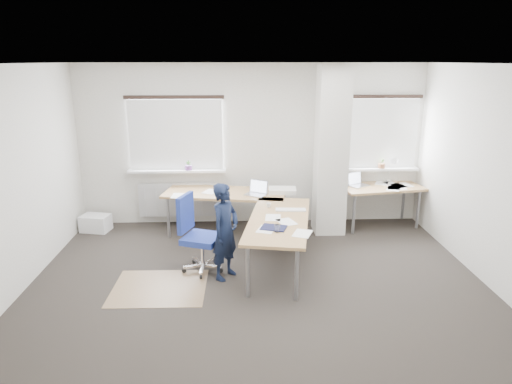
{
  "coord_description": "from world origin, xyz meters",
  "views": [
    {
      "loc": [
        -0.25,
        -5.39,
        2.84
      ],
      "look_at": [
        0.01,
        0.9,
        1.01
      ],
      "focal_mm": 32.0,
      "sensor_mm": 36.0,
      "label": 1
    }
  ],
  "objects_px": {
    "task_chair": "(200,250)",
    "person": "(225,231)",
    "desk_main": "(253,206)",
    "desk_side": "(381,189)"
  },
  "relations": [
    {
      "from": "task_chair",
      "to": "person",
      "type": "xyz_separation_m",
      "value": [
        0.36,
        -0.22,
        0.35
      ]
    },
    {
      "from": "desk_main",
      "to": "task_chair",
      "type": "relative_size",
      "value": 2.74
    },
    {
      "from": "desk_main",
      "to": "person",
      "type": "relative_size",
      "value": 2.27
    },
    {
      "from": "task_chair",
      "to": "person",
      "type": "distance_m",
      "value": 0.55
    },
    {
      "from": "desk_side",
      "to": "task_chair",
      "type": "bearing_deg",
      "value": -161.1
    },
    {
      "from": "desk_side",
      "to": "task_chair",
      "type": "height_order",
      "value": "desk_side"
    },
    {
      "from": "desk_main",
      "to": "task_chair",
      "type": "bearing_deg",
      "value": -125.93
    },
    {
      "from": "task_chair",
      "to": "desk_main",
      "type": "bearing_deg",
      "value": 64.38
    },
    {
      "from": "person",
      "to": "task_chair",
      "type": "bearing_deg",
      "value": 92.97
    },
    {
      "from": "task_chair",
      "to": "person",
      "type": "height_order",
      "value": "person"
    }
  ]
}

